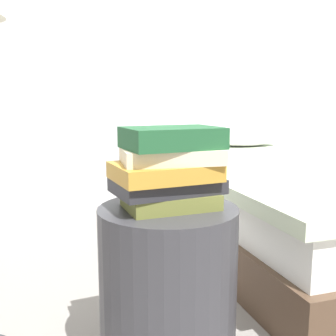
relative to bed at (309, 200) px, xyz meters
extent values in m
cube|color=silver|center=(-1.16, 1.19, 1.07)|extent=(7.00, 0.08, 2.60)
cube|color=#4C3828|center=(0.00, -0.01, -0.12)|extent=(1.57, 2.05, 0.22)
cube|color=white|center=(0.00, -0.01, 0.08)|extent=(1.50, 1.97, 0.18)
cube|color=beige|center=(0.00, -0.01, 0.20)|extent=(1.59, 2.01, 0.06)
ellipsoid|color=white|center=(0.03, 0.78, 0.31)|extent=(0.57, 0.30, 0.16)
cylinder|color=#333338|center=(-1.16, -0.81, 0.02)|extent=(0.41, 0.41, 0.50)
cube|color=olive|center=(-1.16, -0.82, 0.29)|extent=(0.26, 0.17, 0.04)
cube|color=#28282D|center=(-1.16, -0.80, 0.33)|extent=(0.32, 0.22, 0.04)
cube|color=#B7842D|center=(-1.17, -0.81, 0.37)|extent=(0.30, 0.23, 0.05)
cube|color=beige|center=(-1.15, -0.82, 0.42)|extent=(0.30, 0.22, 0.04)
cube|color=#1E512D|center=(-1.15, -0.82, 0.47)|extent=(0.28, 0.20, 0.06)
camera|label=1|loc=(-1.55, -1.89, 0.58)|focal=43.44mm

